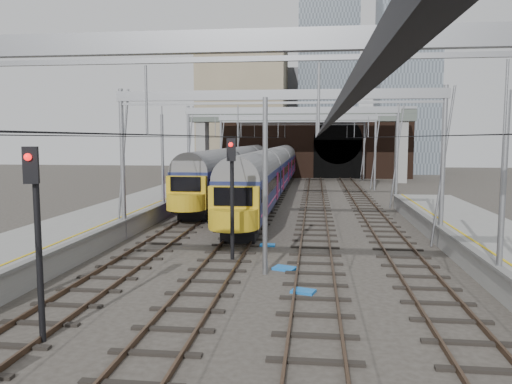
# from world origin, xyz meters

# --- Properties ---
(ground) EXTENTS (160.00, 160.00, 0.00)m
(ground) POSITION_xyz_m (0.00, 0.00, 0.00)
(ground) COLOR #38332D
(ground) RESTS_ON ground
(platform_left) EXTENTS (4.32, 55.00, 1.12)m
(platform_left) POSITION_xyz_m (-10.18, 2.50, 0.55)
(platform_left) COLOR gray
(platform_left) RESTS_ON ground
(tracks) EXTENTS (14.40, 80.00, 0.22)m
(tracks) POSITION_xyz_m (0.00, 15.00, 0.02)
(tracks) COLOR #4C3828
(tracks) RESTS_ON ground
(overhead_line) EXTENTS (16.80, 80.00, 8.00)m
(overhead_line) POSITION_xyz_m (0.00, 21.49, 6.57)
(overhead_line) COLOR gray
(overhead_line) RESTS_ON ground
(retaining_wall) EXTENTS (28.00, 2.75, 9.00)m
(retaining_wall) POSITION_xyz_m (1.40, 51.93, 4.33)
(retaining_wall) COLOR #301D15
(retaining_wall) RESTS_ON ground
(overbridge) EXTENTS (28.00, 3.00, 9.25)m
(overbridge) POSITION_xyz_m (0.00, 46.00, 7.27)
(overbridge) COLOR gray
(overbridge) RESTS_ON ground
(city_skyline) EXTENTS (37.50, 27.50, 60.00)m
(city_skyline) POSITION_xyz_m (2.73, 70.48, 17.09)
(city_skyline) COLOR tan
(city_skyline) RESTS_ON ground
(train_main) EXTENTS (2.60, 60.06, 4.53)m
(train_main) POSITION_xyz_m (-2.00, 36.41, 2.36)
(train_main) COLOR black
(train_main) RESTS_ON ground
(train_second) EXTENTS (2.61, 45.23, 4.55)m
(train_second) POSITION_xyz_m (-6.00, 35.18, 2.37)
(train_second) COLOR black
(train_second) RESTS_ON ground
(signal_near_left) EXTENTS (0.41, 0.48, 5.21)m
(signal_near_left) POSITION_xyz_m (-5.25, -5.40, 3.26)
(signal_near_left) COLOR black
(signal_near_left) RESTS_ON ground
(signal_near_centre) EXTENTS (0.40, 0.49, 5.43)m
(signal_near_centre) POSITION_xyz_m (-1.65, 3.91, 3.37)
(signal_near_centre) COLOR black
(signal_near_centre) RESTS_ON ground
(equip_cover_a) EXTENTS (1.09, 0.93, 0.11)m
(equip_cover_a) POSITION_xyz_m (0.75, 2.78, 0.05)
(equip_cover_a) COLOR blue
(equip_cover_a) RESTS_ON ground
(equip_cover_b) EXTENTS (0.78, 0.56, 0.09)m
(equip_cover_b) POSITION_xyz_m (-0.40, 7.25, 0.04)
(equip_cover_b) COLOR blue
(equip_cover_b) RESTS_ON ground
(equip_cover_c) EXTENTS (0.94, 0.78, 0.10)m
(equip_cover_c) POSITION_xyz_m (1.58, -0.24, 0.05)
(equip_cover_c) COLOR blue
(equip_cover_c) RESTS_ON ground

